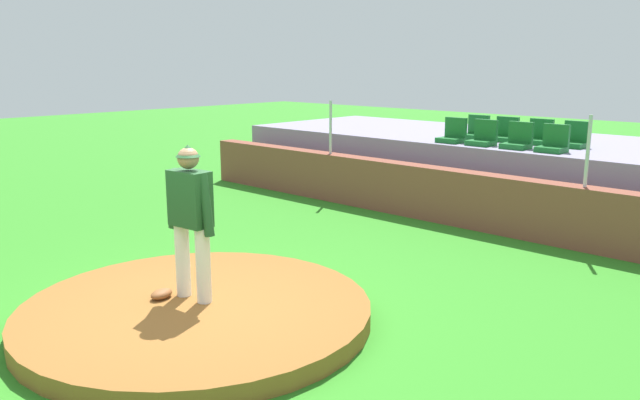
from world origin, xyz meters
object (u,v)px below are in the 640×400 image
object	(u,v)px
stadium_chair_0	(453,135)
stadium_chair_3	(553,143)
fielding_glove	(162,294)
stadium_chair_4	(476,131)
baseball	(188,266)
stadium_chair_2	(518,140)
pitcher	(191,211)
stadium_chair_7	(574,139)
stadium_chair_6	(539,136)
stadium_chair_1	(483,137)
stadium_chair_5	(505,134)

from	to	relation	value
stadium_chair_0	stadium_chair_3	xyz separation A→B (m)	(2.10, 0.03, 0.00)
fielding_glove	stadium_chair_4	bearing A→B (deg)	-10.39
baseball	fielding_glove	xyz separation A→B (m)	(0.71, -0.87, 0.02)
stadium_chair_0	stadium_chair_2	size ratio (longest dim) A/B	1.00
fielding_glove	stadium_chair_4	size ratio (longest dim) A/B	0.60
pitcher	stadium_chair_0	world-z (taller)	pitcher
stadium_chair_3	stadium_chair_7	xyz separation A→B (m)	(0.03, 0.89, 0.00)
baseball	stadium_chair_6	distance (m)	7.71
stadium_chair_1	stadium_chair_5	size ratio (longest dim) A/B	1.00
fielding_glove	stadium_chair_3	distance (m)	7.68
baseball	stadium_chair_2	distance (m)	6.85
baseball	stadium_chair_5	bearing A→B (deg)	84.05
stadium_chair_3	stadium_chair_4	distance (m)	2.26
stadium_chair_6	stadium_chair_7	size ratio (longest dim) A/B	1.00
stadium_chair_6	stadium_chair_2	bearing A→B (deg)	89.39
baseball	stadium_chair_1	xyz separation A→B (m)	(0.77, 6.54, 1.26)
stadium_chair_5	stadium_chair_2	bearing A→B (deg)	129.34
stadium_chair_1	stadium_chair_6	world-z (taller)	same
stadium_chair_0	stadium_chair_5	world-z (taller)	same
pitcher	stadium_chair_3	distance (m)	7.28
pitcher	stadium_chair_6	distance (m)	8.09
baseball	stadium_chair_0	distance (m)	6.65
fielding_glove	stadium_chair_2	world-z (taller)	stadium_chair_2
pitcher	stadium_chair_0	bearing A→B (deg)	91.79
stadium_chair_1	stadium_chair_5	world-z (taller)	same
fielding_glove	stadium_chair_5	size ratio (longest dim) A/B	0.60
stadium_chair_4	stadium_chair_7	world-z (taller)	same
stadium_chair_7	stadium_chair_4	bearing A→B (deg)	0.63
stadium_chair_3	stadium_chair_6	bearing A→B (deg)	-52.50
fielding_glove	stadium_chair_3	xyz separation A→B (m)	(1.48, 7.44, 1.24)
stadium_chair_0	stadium_chair_4	distance (m)	0.90
stadium_chair_0	baseball	bearing A→B (deg)	89.22
fielding_glove	stadium_chair_7	size ratio (longest dim) A/B	0.60
stadium_chair_1	stadium_chair_5	xyz separation A→B (m)	(0.01, 0.90, 0.00)
stadium_chair_5	stadium_chair_7	distance (m)	1.44
stadium_chair_1	stadium_chair_2	xyz separation A→B (m)	(0.72, 0.02, 0.00)
stadium_chair_2	stadium_chair_3	xyz separation A→B (m)	(0.69, -0.00, 0.00)
stadium_chair_7	fielding_glove	bearing A→B (deg)	79.76
stadium_chair_4	stadium_chair_6	distance (m)	1.40
stadium_chair_1	stadium_chair_4	xyz separation A→B (m)	(-0.66, 0.89, 0.00)
pitcher	stadium_chair_7	size ratio (longest dim) A/B	3.69
fielding_glove	stadium_chair_1	world-z (taller)	stadium_chair_1
fielding_glove	stadium_chair_2	size ratio (longest dim) A/B	0.60
stadium_chair_0	stadium_chair_6	bearing A→B (deg)	-146.74
stadium_chair_2	stadium_chair_4	distance (m)	1.64
stadium_chair_2	stadium_chair_7	distance (m)	1.15
baseball	stadium_chair_5	distance (m)	7.58
stadium_chair_1	stadium_chair_6	xyz separation A→B (m)	(0.73, 0.92, 0.00)
fielding_glove	pitcher	bearing A→B (deg)	-62.44
stadium_chair_3	stadium_chair_4	bearing A→B (deg)	-22.70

